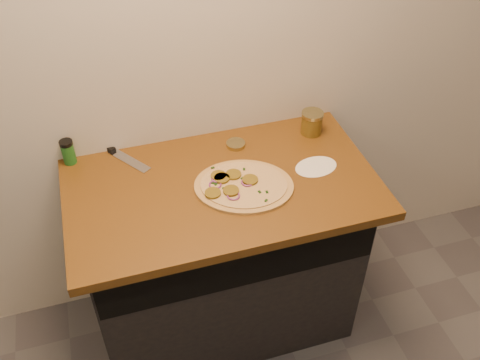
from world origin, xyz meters
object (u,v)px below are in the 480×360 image
object	(u,v)px
pizza	(242,185)
chefs_knife	(116,152)
salsa_jar	(312,123)
spice_shaker	(68,152)

from	to	relation	value
pizza	chefs_knife	bearing A→B (deg)	141.33
salsa_jar	spice_shaker	distance (m)	1.01
chefs_knife	spice_shaker	bearing A→B (deg)	-178.59
pizza	salsa_jar	size ratio (longest dim) A/B	4.63
salsa_jar	chefs_knife	bearing A→B (deg)	173.33
pizza	spice_shaker	xyz separation A→B (m)	(-0.62, 0.35, 0.04)
salsa_jar	spice_shaker	bearing A→B (deg)	174.77
salsa_jar	pizza	bearing A→B (deg)	-146.89
chefs_knife	spice_shaker	distance (m)	0.19
pizza	spice_shaker	size ratio (longest dim) A/B	4.48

